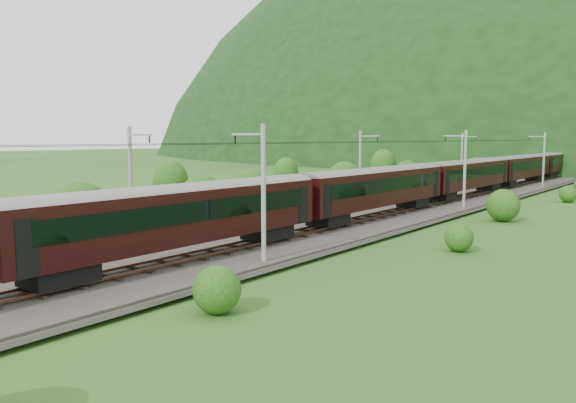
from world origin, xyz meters
The scene contains 14 objects.
ground centered at (0.00, 0.00, 0.00)m, with size 600.00×600.00×0.00m, color #255019.
railbed centered at (0.00, 10.00, 0.15)m, with size 14.00×220.00×0.30m, color #38332D.
track_left centered at (-2.40, 10.00, 0.37)m, with size 2.40×220.00×0.27m.
track_right centered at (2.40, 10.00, 0.37)m, with size 2.40×220.00×0.27m.
catenary_left centered at (-6.12, 32.00, 4.50)m, with size 2.54×192.28×8.00m.
catenary_right centered at (6.12, 32.00, 4.50)m, with size 2.54×192.28×8.00m.
overhead_wires centered at (0.00, 10.00, 7.10)m, with size 4.83×198.00×0.03m.
mountain_ridge centered at (-120.00, 300.00, 0.00)m, with size 336.00×280.00×132.00m, color black.
train centered at (2.40, 42.94, 3.57)m, with size 3.01×168.09×5.24m.
hazard_post_near centered at (-0.29, 39.27, 1.12)m, with size 0.17×0.17×1.64m, color red.
hazard_post_far centered at (0.02, 33.91, 0.94)m, with size 0.14×0.14×1.28m, color red.
signal centered at (-3.18, 68.39, 1.60)m, with size 0.24×0.24×2.21m.
vegetation_left centered at (-14.55, 20.33, 2.25)m, with size 12.02×144.96×6.03m.
vegetation_right centered at (11.88, 2.78, 1.19)m, with size 5.40×99.88×2.85m.
Camera 1 is at (27.11, -24.65, 7.48)m, focal length 35.00 mm.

